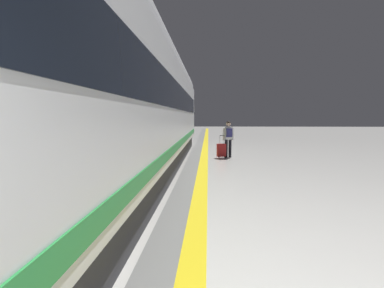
% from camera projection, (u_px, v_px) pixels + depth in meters
% --- Properties ---
extents(safety_line_strip, '(0.36, 80.00, 0.01)m').
position_uv_depth(safety_line_strip, '(202.00, 175.00, 10.14)').
color(safety_line_strip, yellow).
rests_on(safety_line_strip, ground).
extents(tactile_edge_band, '(0.70, 80.00, 0.01)m').
position_uv_depth(tactile_edge_band, '(191.00, 175.00, 10.15)').
color(tactile_edge_band, slate).
rests_on(tactile_edge_band, ground).
extents(high_speed_train, '(2.94, 27.12, 4.97)m').
position_uv_depth(high_speed_train, '(112.00, 91.00, 7.77)').
color(high_speed_train, '#38383D').
rests_on(high_speed_train, ground).
extents(passenger_near, '(0.51, 0.38, 1.68)m').
position_uv_depth(passenger_near, '(228.00, 136.00, 14.48)').
color(passenger_near, black).
rests_on(passenger_near, ground).
extents(suitcase_near, '(0.43, 0.35, 1.04)m').
position_uv_depth(suitcase_near, '(221.00, 150.00, 14.38)').
color(suitcase_near, '#A51E1E').
rests_on(suitcase_near, ground).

